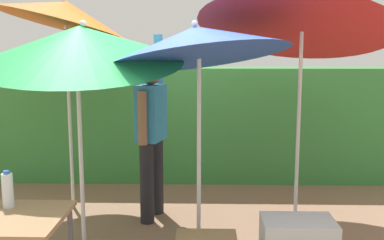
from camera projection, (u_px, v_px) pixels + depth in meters
name	position (u px, v px, depth m)	size (l,w,h in m)	color
hedge_row	(196.00, 123.00, 6.04)	(8.00, 0.70, 1.49)	#38843D
umbrella_rainbow	(65.00, 14.00, 4.68)	(1.49, 1.45, 2.46)	silver
umbrella_orange	(297.00, 14.00, 4.22)	(1.96, 1.89, 2.58)	silver
umbrella_yellow	(80.00, 44.00, 3.67)	(1.72, 1.73, 2.10)	silver
umbrella_navy	(197.00, 43.00, 3.69)	(1.58, 1.55, 2.12)	silver
person_vendor	(151.00, 129.00, 4.52)	(0.30, 0.55, 1.88)	black
bottle_water	(8.00, 190.00, 2.84)	(0.07, 0.07, 0.24)	silver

